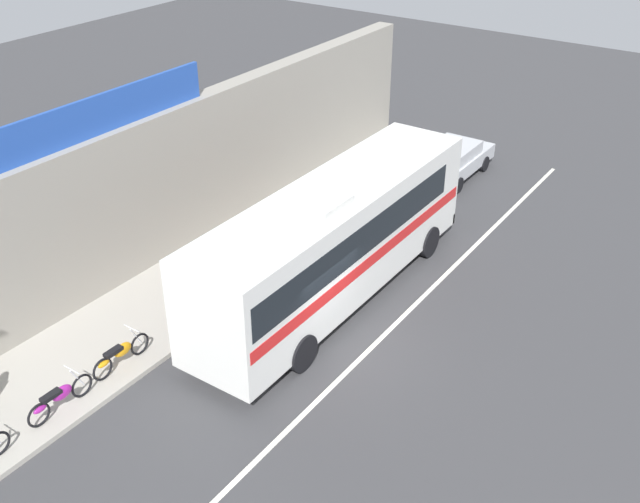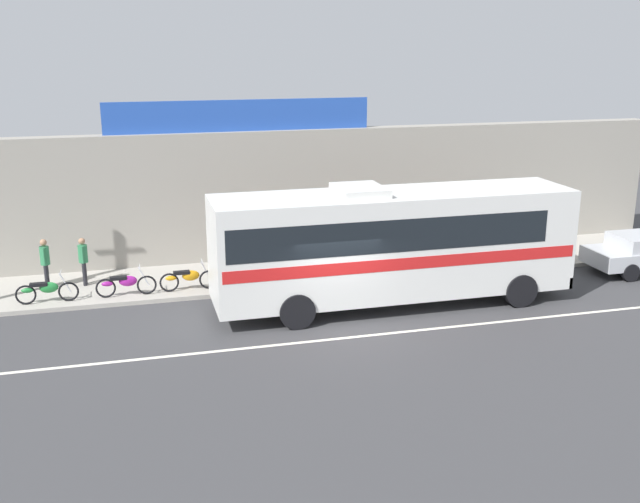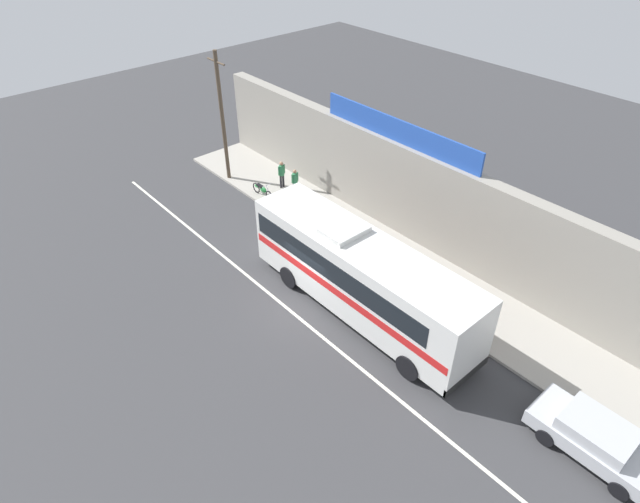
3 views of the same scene
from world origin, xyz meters
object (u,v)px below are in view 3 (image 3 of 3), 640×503
object	(u,v)px
motorcycle_blue	(262,190)
pedestrian_by_curb	(295,180)
intercity_bus	(360,273)
utility_pole	(222,116)
parked_car	(597,439)
motorcycle_orange	(289,206)
motorcycle_purple	(313,221)
pedestrian_far_left	(282,173)

from	to	relation	value
motorcycle_blue	pedestrian_by_curb	bearing A→B (deg)	54.87
motorcycle_blue	intercity_bus	bearing A→B (deg)	-13.69
utility_pole	motorcycle_blue	world-z (taller)	utility_pole
pedestrian_by_curb	motorcycle_blue	bearing A→B (deg)	-125.13
motorcycle_blue	pedestrian_by_curb	world-z (taller)	pedestrian_by_curb
intercity_bus	parked_car	bearing A→B (deg)	5.26
motorcycle_orange	pedestrian_by_curb	size ratio (longest dim) A/B	1.17
pedestrian_by_curb	motorcycle_orange	bearing A→B (deg)	-49.70
motorcycle_purple	pedestrian_by_curb	world-z (taller)	pedestrian_by_curb
motorcycle_purple	motorcycle_orange	bearing A→B (deg)	-178.10
motorcycle_orange	motorcycle_blue	bearing A→B (deg)	-179.29
motorcycle_orange	pedestrian_far_left	size ratio (longest dim) A/B	1.14
utility_pole	motorcycle_blue	distance (m)	4.70
motorcycle_blue	pedestrian_by_curb	size ratio (longest dim) A/B	1.17
utility_pole	pedestrian_by_curb	distance (m)	5.46
utility_pole	motorcycle_purple	xyz separation A→B (m)	(7.50, 0.26, -3.46)
pedestrian_far_left	utility_pole	bearing A→B (deg)	-151.57
intercity_bus	motorcycle_blue	size ratio (longest dim) A/B	5.92
motorcycle_blue	pedestrian_far_left	world-z (taller)	pedestrian_far_left
motorcycle_orange	motorcycle_blue	distance (m)	2.35
parked_car	motorcycle_purple	bearing A→B (deg)	173.96
utility_pole	motorcycle_blue	xyz separation A→B (m)	(3.18, 0.17, -3.46)
pedestrian_far_left	pedestrian_by_curb	xyz separation A→B (m)	(1.18, 0.03, -0.03)
motorcycle_orange	pedestrian_by_curb	distance (m)	2.03
motorcycle_purple	utility_pole	bearing A→B (deg)	-177.99
motorcycle_purple	motorcycle_blue	xyz separation A→B (m)	(-4.32, -0.09, 0.00)
parked_car	motorcycle_blue	distance (m)	20.23
utility_pole	motorcycle_purple	distance (m)	8.26
motorcycle_purple	motorcycle_blue	bearing A→B (deg)	-178.75
motorcycle_orange	utility_pole	bearing A→B (deg)	-177.96
utility_pole	pedestrian_by_curb	size ratio (longest dim) A/B	4.70
intercity_bus	motorcycle_blue	distance (m)	10.66
intercity_bus	motorcycle_orange	distance (m)	8.43
intercity_bus	utility_pole	distance (m)	13.78
utility_pole	motorcycle_purple	world-z (taller)	utility_pole
motorcycle_blue	pedestrian_by_curb	xyz separation A→B (m)	(1.08, 1.53, 0.50)
utility_pole	pedestrian_far_left	size ratio (longest dim) A/B	4.56
intercity_bus	pedestrian_by_curb	bearing A→B (deg)	156.29
parked_car	pedestrian_by_curb	world-z (taller)	pedestrian_by_curb
intercity_bus	motorcycle_orange	bearing A→B (deg)	162.27
motorcycle_orange	pedestrian_by_curb	xyz separation A→B (m)	(-1.27, 1.50, 0.50)
intercity_bus	motorcycle_blue	world-z (taller)	intercity_bus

